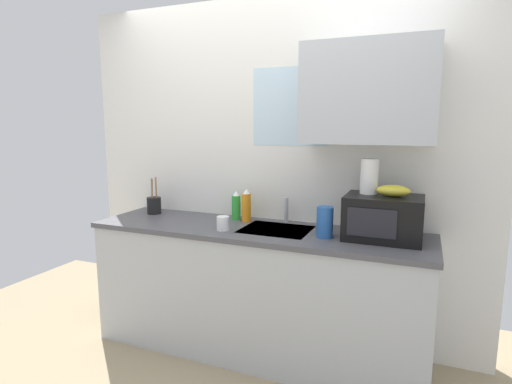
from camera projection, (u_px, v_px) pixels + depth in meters
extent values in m
cube|color=white|center=(274.00, 172.00, 3.05)|extent=(3.09, 0.10, 2.50)
cube|color=#B2B7BC|center=(368.00, 93.00, 2.51)|extent=(0.81, 0.32, 0.62)
cube|color=silver|center=(291.00, 107.00, 2.89)|extent=(0.56, 0.02, 0.55)
cube|color=#B2B7BC|center=(256.00, 293.00, 2.86)|extent=(2.29, 0.60, 0.86)
cube|color=#4C4C51|center=(256.00, 230.00, 2.79)|extent=(2.32, 0.63, 0.03)
cube|color=#9EA0A5|center=(276.00, 239.00, 2.77)|extent=(0.46, 0.38, 0.14)
cylinder|color=#B2B5BA|center=(286.00, 210.00, 2.94)|extent=(0.03, 0.03, 0.18)
cube|color=black|center=(383.00, 218.00, 2.50)|extent=(0.46, 0.34, 0.27)
cube|color=black|center=(371.00, 223.00, 2.36)|extent=(0.28, 0.01, 0.17)
ellipsoid|color=gold|center=(393.00, 191.00, 2.46)|extent=(0.20, 0.11, 0.07)
cylinder|color=white|center=(369.00, 176.00, 2.54)|extent=(0.11, 0.11, 0.22)
cylinder|color=orange|center=(246.00, 207.00, 2.97)|extent=(0.07, 0.07, 0.20)
cone|color=white|center=(246.00, 191.00, 2.95)|extent=(0.05, 0.05, 0.04)
cylinder|color=green|center=(236.00, 207.00, 3.03)|extent=(0.07, 0.07, 0.18)
cone|color=white|center=(236.00, 193.00, 3.01)|extent=(0.05, 0.05, 0.04)
cylinder|color=#2659A5|center=(325.00, 222.00, 2.54)|extent=(0.10, 0.10, 0.19)
cylinder|color=white|center=(223.00, 223.00, 2.72)|extent=(0.08, 0.08, 0.09)
cylinder|color=black|center=(154.00, 206.00, 3.23)|extent=(0.11, 0.11, 0.13)
cylinder|color=olive|center=(152.00, 194.00, 3.23)|extent=(0.02, 0.02, 0.24)
cylinder|color=olive|center=(156.00, 193.00, 3.22)|extent=(0.03, 0.03, 0.25)
cylinder|color=olive|center=(152.00, 194.00, 3.20)|extent=(0.02, 0.02, 0.24)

